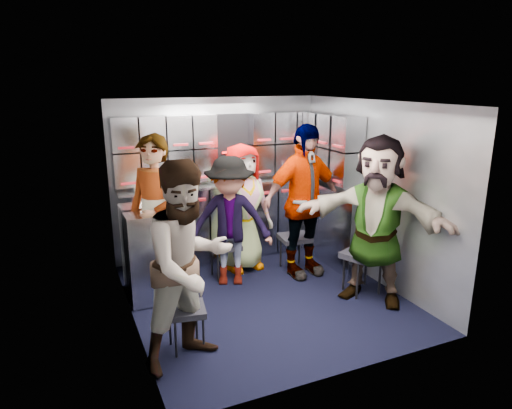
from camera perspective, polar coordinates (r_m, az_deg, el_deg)
name	(u,v)px	position (r m, az deg, el deg)	size (l,w,h in m)	color
floor	(264,296)	(5.15, 1.01, -11.41)	(3.00, 3.00, 0.00)	black
wall_back	(218,178)	(6.12, -4.81, 3.37)	(2.80, 0.04, 2.10)	gray
wall_left	(127,221)	(4.39, -15.78, -2.02)	(0.04, 3.00, 2.10)	gray
wall_right	(374,192)	(5.48, 14.49, 1.50)	(0.04, 3.00, 2.10)	gray
ceiling	(265,102)	(4.60, 1.14, 12.64)	(2.80, 3.00, 0.02)	silver
cart_bank_back	(224,222)	(6.07, -4.05, -2.14)	(2.68, 0.38, 0.99)	#A3A7B3
cart_bank_left	(143,253)	(5.12, -13.91, -5.95)	(0.38, 0.76, 0.99)	#A3A7B3
counter	(223,183)	(5.94, -4.14, 2.65)	(2.68, 0.42, 0.03)	silver
locker_bank_back	(221,146)	(5.91, -4.43, 7.27)	(2.68, 0.28, 0.82)	#A3A7B3
locker_bank_right	(331,147)	(5.87, 9.42, 7.06)	(0.28, 1.00, 0.82)	#A3A7B3
right_cabinet	(332,224)	(6.01, 9.52, -2.45)	(0.28, 1.20, 1.00)	#A3A7B3
coffee_niche	(232,146)	(6.02, -2.98, 7.26)	(0.46, 0.16, 0.84)	black
red_latch_strip	(229,197)	(5.78, -3.45, 0.95)	(2.60, 0.02, 0.03)	#AE1C25
jump_seat_near_left	(186,312)	(4.15, -8.78, -13.16)	(0.39, 0.37, 0.40)	black
jump_seat_mid_left	(225,247)	(5.50, -3.89, -5.34)	(0.40, 0.39, 0.43)	black
jump_seat_center	(237,235)	(5.90, -2.34, -3.83)	(0.46, 0.45, 0.43)	black
jump_seat_mid_right	(295,239)	(5.74, 4.86, -4.37)	(0.40, 0.39, 0.43)	black
jump_seat_near_right	(363,257)	(5.21, 13.21, -6.36)	(0.53, 0.52, 0.48)	black
attendant_standing	(156,219)	(4.92, -12.39, -1.82)	(0.65, 0.43, 1.79)	black
attendant_arc_a	(189,265)	(3.77, -8.38, -7.49)	(0.84, 0.66, 1.73)	black
attendant_arc_b	(230,222)	(5.21, -3.30, -2.14)	(0.97, 0.56, 1.50)	black
attendant_arc_c	(242,208)	(5.62, -1.72, -0.41)	(0.77, 0.50, 1.58)	black
attendant_arc_d	(303,202)	(5.43, 5.88, 0.36)	(1.08, 0.45, 1.84)	black
attendant_arc_e	(376,220)	(4.93, 14.78, -1.94)	(1.66, 0.53, 1.79)	black
bottle_left	(192,177)	(5.74, -7.99, 3.43)	(0.07, 0.07, 0.23)	white
bottle_mid	(178,177)	(5.69, -9.74, 3.39)	(0.06, 0.06, 0.26)	white
bottle_right	(282,169)	(6.18, 3.22, 4.48)	(0.06, 0.06, 0.24)	white
cup_left	(138,187)	(5.60, -14.59, 2.10)	(0.08, 0.08, 0.10)	#C0B387
cup_right	(306,172)	(6.36, 6.21, 4.03)	(0.07, 0.07, 0.09)	#C0B387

